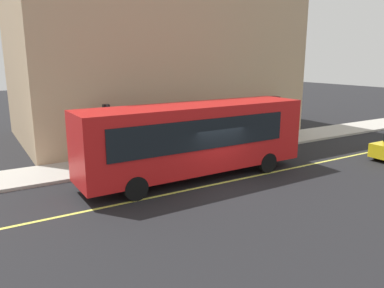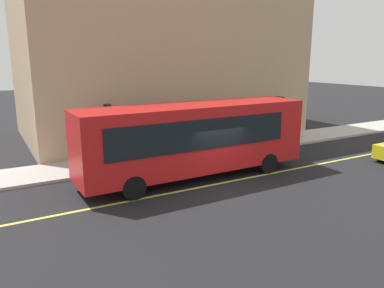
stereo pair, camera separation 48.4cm
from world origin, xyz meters
name	(u,v)px [view 1 (the left image)]	position (x,y,z in m)	size (l,w,h in m)	color
ground	(220,183)	(0.00, 0.00, 0.00)	(120.00, 120.00, 0.00)	black
sidewalk	(166,156)	(0.00, 5.27, 0.07)	(80.00, 3.04, 0.15)	#B2ADA3
lane_centre_stripe	(220,183)	(0.00, 0.00, 0.00)	(36.00, 0.16, 0.01)	#D8D14C
storefront_building	(154,48)	(2.88, 12.63, 6.31)	(19.16, 12.30, 12.62)	tan
bus	(196,137)	(-0.51, 1.26, 1.99)	(11.16, 2.70, 3.50)	red
traffic_light	(107,121)	(-3.62, 4.55, 2.53)	(0.30, 0.52, 3.20)	#2D2D33
pedestrian_by_curb	(120,143)	(-2.63, 5.53, 1.09)	(0.34, 0.34, 1.58)	black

